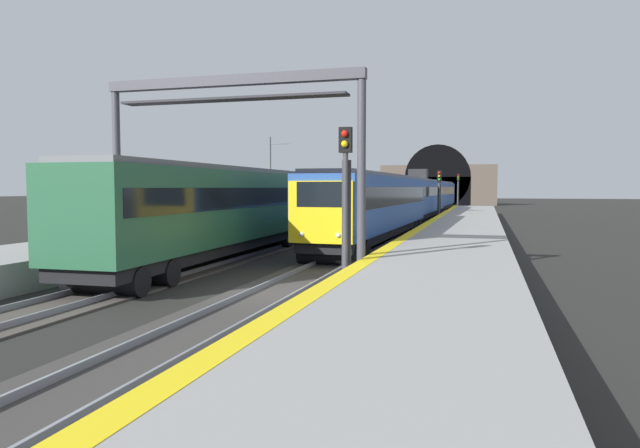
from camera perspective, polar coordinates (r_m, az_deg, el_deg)
The scene contains 14 objects.
ground_plane at distance 17.36m, azimuth -4.14°, elevation -6.97°, with size 320.00×320.00×0.00m, color black.
platform_right at distance 16.29m, azimuth 11.12°, elevation -5.97°, with size 112.00×4.61×0.99m, color gray.
platform_left at distance 22.46m, azimuth -27.85°, elevation -3.69°, with size 112.00×4.61×0.99m, color gray.
platform_right_edge_strip at distance 16.52m, azimuth 4.01°, elevation -4.04°, with size 112.00×0.50×0.01m, color yellow.
track_main_line at distance 17.36m, azimuth -4.14°, elevation -6.84°, with size 160.00×3.08×0.21m.
track_adjacent_line at distance 19.66m, azimuth -18.18°, elevation -5.76°, with size 160.00×2.64×0.21m.
train_main_approaching at distance 52.81m, azimuth 9.68°, elevation 2.61°, with size 62.38×3.27×4.85m.
train_adjacent_platform at distance 34.10m, azimuth -2.67°, elevation 2.15°, with size 38.26×3.22×4.07m.
railway_signal_near at distance 17.13m, azimuth 2.55°, elevation 2.74°, with size 0.39×0.38×4.97m.
railway_signal_mid at distance 52.42m, azimuth 11.73°, elevation 3.22°, with size 0.39×0.38×4.70m.
railway_signal_far at distance 88.91m, azimuth 13.55°, elevation 3.53°, with size 0.39×0.38×5.24m.
overhead_signal_gantry at distance 20.21m, azimuth -8.83°, elevation 9.78°, with size 0.70×9.43×7.01m.
tunnel_portal at distance 107.12m, azimuth 11.61°, elevation 3.83°, with size 3.06×20.77×11.63m.
catenary_mast_near at distance 50.68m, azimuth -4.96°, elevation 4.42°, with size 0.22×1.91×7.60m.
Camera 1 is at (-16.01, -5.92, 3.20)m, focal length 32.25 mm.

